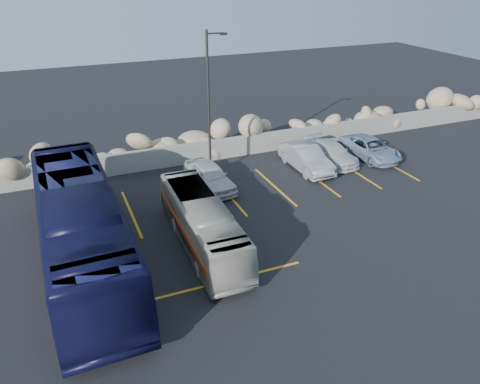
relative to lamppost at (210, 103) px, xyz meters
name	(u,v)px	position (x,y,z in m)	size (l,w,h in m)	color
ground	(232,283)	(-2.56, -9.50, -4.30)	(90.00, 90.00, 0.00)	black
seawall	(156,158)	(-2.56, 2.50, -3.70)	(60.00, 0.40, 1.20)	gray
riprap_pile	(151,141)	(-2.56, 3.70, -3.00)	(54.00, 2.80, 2.60)	#A08369
parking_lines	(276,200)	(2.09, -3.93, -4.29)	(18.16, 9.36, 0.01)	orange
lamppost	(210,103)	(0.00, 0.00, 0.00)	(1.14, 0.18, 8.00)	#2F2C2A
vintage_bus	(202,223)	(-2.73, -6.57, -3.21)	(1.83, 7.81, 2.17)	#B8B6A6
tour_coach	(81,228)	(-7.51, -6.07, -2.59)	(2.87, 12.26, 3.42)	#101137
car_a	(209,176)	(-0.58, -1.31, -3.60)	(1.65, 4.10, 1.40)	silver
car_b	(306,158)	(5.49, -1.08, -3.58)	(1.52, 4.34, 1.43)	#AAAAAF
car_c	(331,153)	(7.48, -0.69, -3.70)	(1.67, 4.10, 1.19)	silver
car_d	(370,148)	(10.08, -1.02, -3.69)	(2.02, 4.38, 1.22)	#7D94B2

